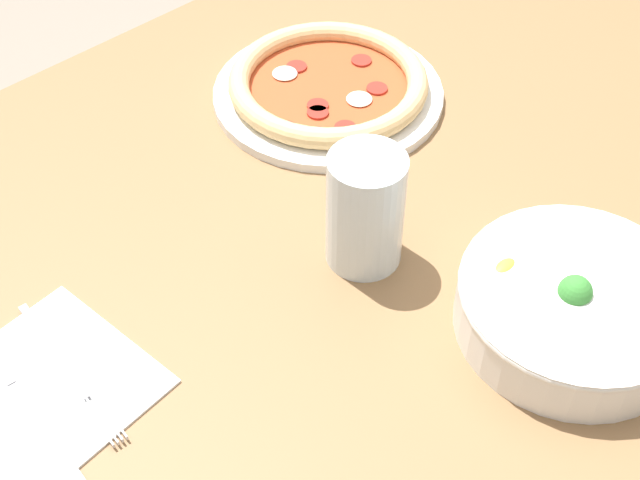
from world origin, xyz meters
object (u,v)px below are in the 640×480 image
Objects in this scene: pizza at (328,87)px; bowl at (575,304)px; fork at (67,369)px; glass at (365,210)px; knife at (18,394)px.

bowl is at bearing 78.69° from pizza.
glass is at bearing 79.87° from fork.
pizza is at bearing -101.31° from bowl.
fork is (0.46, 0.13, -0.01)m from pizza.
pizza reaches higher than fork.
bowl is at bearing 60.76° from knife.
bowl is at bearing 58.28° from fork.
pizza is 0.27m from glass.
fork is 0.32m from glass.
pizza is 0.43m from bowl.
glass is at bearing 53.64° from pizza.
glass is at bearing -69.41° from bowl.
knife is 1.71× the size of glass.
knife is 0.37m from glass.
pizza is at bearing -126.36° from glass.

